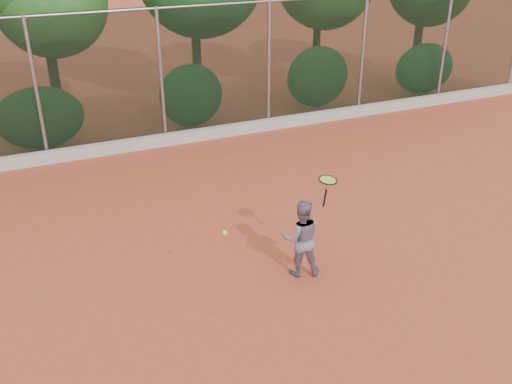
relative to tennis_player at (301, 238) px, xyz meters
name	(u,v)px	position (x,y,z in m)	size (l,w,h in m)	color
ground	(280,284)	(-0.45, -0.17, -0.68)	(80.00, 80.00, 0.00)	#BA472B
concrete_curb	(168,139)	(-0.45, 6.65, -0.53)	(24.00, 0.20, 0.30)	#B8B2AB
tennis_player	(301,238)	(0.00, 0.00, 0.00)	(0.66, 0.52, 1.37)	slate
chainlink_fence	(161,74)	(-0.45, 6.83, 1.18)	(24.09, 0.09, 3.50)	black
tennis_racket	(328,182)	(0.43, -0.02, 0.96)	(0.41, 0.41, 0.55)	black
tennis_ball_in_flight	(225,233)	(-1.51, -0.45, 0.70)	(0.07, 0.07, 0.07)	#F0F738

